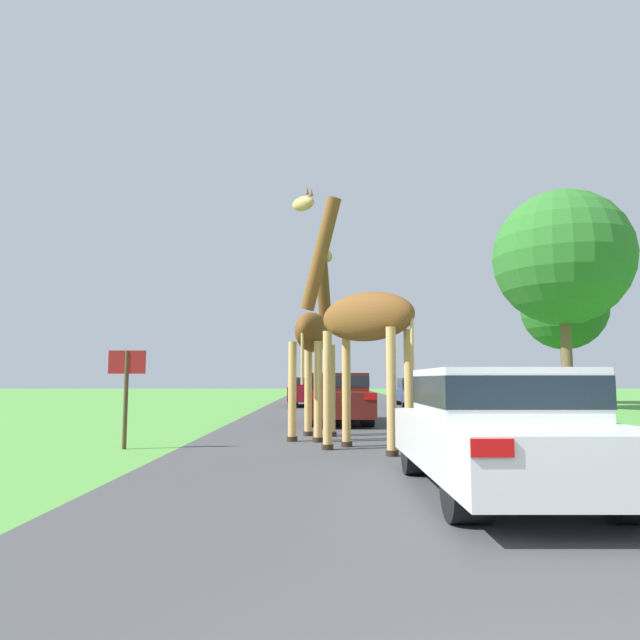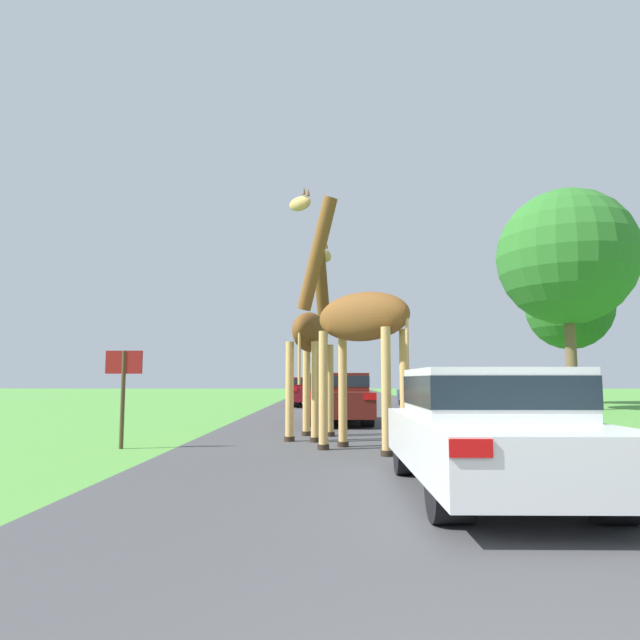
% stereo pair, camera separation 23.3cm
% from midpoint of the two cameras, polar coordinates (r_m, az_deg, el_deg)
% --- Properties ---
extents(road, '(8.25, 120.00, 0.00)m').
position_cam_midpoint_polar(road, '(31.73, 2.20, -8.30)').
color(road, '#424244').
rests_on(road, ground).
extents(giraffe_near_road, '(1.09, 2.55, 4.69)m').
position_cam_midpoint_polar(giraffe_near_road, '(12.87, -1.30, -1.59)').
color(giraffe_near_road, tan).
rests_on(giraffe_near_road, ground).
extents(giraffe_companion, '(2.51, 2.16, 5.25)m').
position_cam_midpoint_polar(giraffe_companion, '(10.71, 3.22, 0.14)').
color(giraffe_companion, tan).
rests_on(giraffe_companion, ground).
extents(car_lead_maroon, '(1.85, 4.43, 1.42)m').
position_cam_midpoint_polar(car_lead_maroon, '(6.96, 16.43, -10.17)').
color(car_lead_maroon, silver).
rests_on(car_lead_maroon, ground).
extents(car_queue_right, '(1.86, 4.77, 1.48)m').
position_cam_midpoint_polar(car_queue_right, '(17.32, 1.26, -7.66)').
color(car_queue_right, '#561914').
rests_on(car_queue_right, ground).
extents(car_queue_left, '(1.76, 4.51, 1.40)m').
position_cam_midpoint_polar(car_queue_left, '(28.21, -1.71, -7.08)').
color(car_queue_left, maroon).
rests_on(car_queue_left, ground).
extents(car_far_ahead, '(1.73, 4.21, 1.36)m').
position_cam_midpoint_polar(car_far_ahead, '(28.69, 9.09, -7.04)').
color(car_far_ahead, navy).
rests_on(car_far_ahead, ground).
extents(tree_left_edge, '(4.64, 4.64, 7.57)m').
position_cam_midpoint_polar(tree_left_edge, '(34.13, 22.81, 1.08)').
color(tree_left_edge, brown).
rests_on(tree_left_edge, ground).
extents(tree_centre_back, '(5.99, 5.99, 9.67)m').
position_cam_midpoint_polar(tree_centre_back, '(27.51, 22.63, 5.72)').
color(tree_centre_back, brown).
rests_on(tree_centre_back, ground).
extents(sign_post, '(0.70, 0.08, 1.85)m').
position_cam_midpoint_polar(sign_post, '(11.48, -19.57, -5.70)').
color(sign_post, '#4C3823').
rests_on(sign_post, ground).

